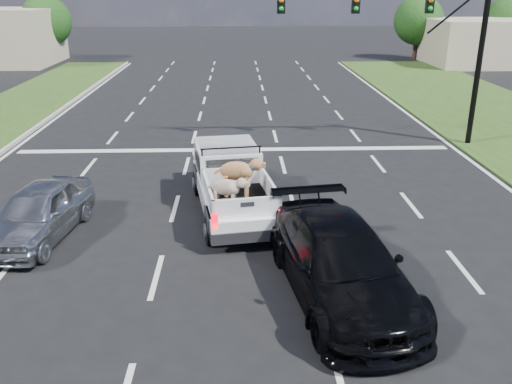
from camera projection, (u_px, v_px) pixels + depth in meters
ground at (234, 275)px, 12.19m from camera, size 160.00×160.00×0.00m
road_markings at (235, 178)px, 18.32m from camera, size 17.75×60.00×0.01m
traffic_signal at (422, 25)px, 20.55m from camera, size 9.11×0.31×7.00m
building_right at (505, 42)px, 44.03m from camera, size 12.00×7.00×3.60m
tree_far_c at (46, 21)px, 45.97m from camera, size 4.20×4.20×5.40m
tree_far_d at (419, 20)px, 47.04m from camera, size 4.20×4.20×5.40m
tree_far_e at (509, 20)px, 47.31m from camera, size 4.20×4.20×5.40m
pickup_truck at (231, 182)px, 15.33m from camera, size 2.59×5.33×1.92m
silver_sedan at (38, 212)px, 13.82m from camera, size 2.22×4.27×1.39m
black_coupe at (341, 262)px, 11.13m from camera, size 2.96×5.63×1.56m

